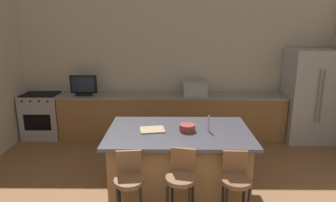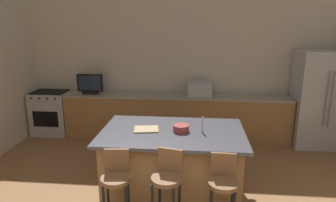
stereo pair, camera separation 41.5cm
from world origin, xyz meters
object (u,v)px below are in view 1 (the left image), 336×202
Objects in this scene: bar_stool_left at (129,186)px; tv_monitor at (84,86)px; cutting_board at (152,130)px; microwave at (195,89)px; range_oven at (43,116)px; bar_stool_right at (236,186)px; bar_stool_center at (181,185)px; fruit_bowl at (187,128)px; refrigerator at (310,96)px; kitchen_island at (179,161)px.

tv_monitor is at bearing 108.14° from bar_stool_left.
microwave is at bearing 70.43° from cutting_board.
range_oven is 1.00× the size of bar_stool_right.
bar_stool_center is 4.58× the size of fruit_bowl.
cutting_board is (0.21, 0.86, 0.37)m from bar_stool_left.
bar_stool_left reaches higher than range_oven.
bar_stool_center is (0.59, -0.01, 0.03)m from bar_stool_left.
cutting_board is (-0.48, 0.01, -0.04)m from fruit_bowl.
fruit_bowl is at bearing -1.10° from cutting_board.
range_oven is at bearing 179.07° from refrigerator.
refrigerator reaches higher than kitchen_island.
bar_stool_center is at bearing -57.05° from tv_monitor.
bar_stool_center is 0.63m from bar_stool_right.
refrigerator is 2.32m from microwave.
bar_stool_left reaches higher than cutting_board.
refrigerator is at bearing 35.30° from bar_stool_left.
microwave is 0.50× the size of bar_stool_left.
bar_stool_right is (0.63, -0.80, 0.09)m from kitchen_island.
bar_stool_center is at bearing -132.96° from refrigerator.
tv_monitor is 3.25m from bar_stool_left.
tv_monitor reaches higher than bar_stool_center.
fruit_bowl reaches higher than cutting_board.
kitchen_island is at bearing -100.23° from microwave.
bar_stool_center is at bearing -89.49° from kitchen_island.
bar_stool_left reaches higher than bar_stool_right.
bar_stool_left is (-0.58, -0.84, 0.10)m from kitchen_island.
microwave is 0.48× the size of bar_stool_center.
bar_stool_right is at bearing -39.22° from cutting_board.
range_oven is 0.95× the size of bar_stool_center.
bar_stool_left is 1.22m from bar_stool_right.
bar_stool_center is (-0.38, -2.98, -0.46)m from microwave.
bar_stool_left is at bearing -167.88° from bar_stool_center.
kitchen_island is 2.08× the size of bar_stool_right.
refrigerator is 3.68m from cutting_board.
range_oven is at bearing -179.98° from microwave.
fruit_bowl is (0.70, 0.85, 0.40)m from bar_stool_left.
bar_stool_right is at bearing -40.43° from range_oven.
tv_monitor is 2.89m from fruit_bowl.
kitchen_island is 2.24m from microwave.
bar_stool_center is at bearing -66.57° from cutting_board.
range_oven is at bearing 146.25° from bar_stool_center.
range_oven is at bearing 120.83° from bar_stool_left.
fruit_bowl is at bearing 124.25° from bar_stool_right.
bar_stool_left is 0.96× the size of bar_stool_center.
bar_stool_right is (0.25, -2.93, -0.50)m from microwave.
kitchen_island is at bearing 129.90° from bar_stool_right.
microwave is (0.38, 2.13, 0.58)m from kitchen_island.
refrigerator is 3.97m from bar_stool_center.
range_oven is 3.65m from fruit_bowl.
tv_monitor is (0.92, -0.05, 0.65)m from range_oven.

